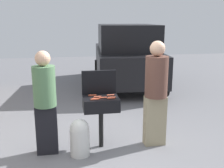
% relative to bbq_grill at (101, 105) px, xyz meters
% --- Properties ---
extents(ground_plane, '(24.00, 24.00, 0.00)m').
position_rel_bbq_grill_xyz_m(ground_plane, '(0.02, -0.19, -0.76)').
color(ground_plane, slate).
extents(bbq_grill, '(0.60, 0.44, 0.90)m').
position_rel_bbq_grill_xyz_m(bbq_grill, '(0.00, 0.00, 0.00)').
color(bbq_grill, black).
rests_on(bbq_grill, ground).
extents(grill_lid_open, '(0.60, 0.05, 0.42)m').
position_rel_bbq_grill_xyz_m(grill_lid_open, '(0.00, 0.22, 0.35)').
color(grill_lid_open, black).
rests_on(grill_lid_open, bbq_grill).
extents(hot_dog_0, '(0.13, 0.04, 0.03)m').
position_rel_bbq_grill_xyz_m(hot_dog_0, '(-0.10, -0.11, 0.15)').
color(hot_dog_0, '#AD4228').
rests_on(hot_dog_0, bbq_grill).
extents(hot_dog_1, '(0.13, 0.03, 0.03)m').
position_rel_bbq_grill_xyz_m(hot_dog_1, '(0.17, -0.08, 0.15)').
color(hot_dog_1, '#C6593D').
rests_on(hot_dog_1, bbq_grill).
extents(hot_dog_2, '(0.13, 0.03, 0.03)m').
position_rel_bbq_grill_xyz_m(hot_dog_2, '(-0.12, -0.14, 0.15)').
color(hot_dog_2, '#B74C33').
rests_on(hot_dog_2, bbq_grill).
extents(hot_dog_3, '(0.13, 0.04, 0.03)m').
position_rel_bbq_grill_xyz_m(hot_dog_3, '(0.18, 0.06, 0.15)').
color(hot_dog_3, '#C6593D').
rests_on(hot_dog_3, bbq_grill).
extents(hot_dog_4, '(0.13, 0.04, 0.03)m').
position_rel_bbq_grill_xyz_m(hot_dog_4, '(0.15, -0.12, 0.15)').
color(hot_dog_4, '#AD4228').
rests_on(hot_dog_4, bbq_grill).
extents(hot_dog_5, '(0.13, 0.03, 0.03)m').
position_rel_bbq_grill_xyz_m(hot_dog_5, '(0.03, -0.07, 0.15)').
color(hot_dog_5, '#B74C33').
rests_on(hot_dog_5, bbq_grill).
extents(hot_dog_6, '(0.13, 0.04, 0.03)m').
position_rel_bbq_grill_xyz_m(hot_dog_6, '(-0.06, -0.00, 0.15)').
color(hot_dog_6, '#C6593D').
rests_on(hot_dog_6, bbq_grill).
extents(hot_dog_7, '(0.13, 0.03, 0.03)m').
position_rel_bbq_grill_xyz_m(hot_dog_7, '(-0.13, 0.10, 0.15)').
color(hot_dog_7, '#AD4228').
rests_on(hot_dog_7, bbq_grill).
extents(propane_tank, '(0.32, 0.32, 0.62)m').
position_rel_bbq_grill_xyz_m(propane_tank, '(-0.38, -0.24, -0.44)').
color(propane_tank, silver).
rests_on(propane_tank, ground).
extents(person_left, '(0.36, 0.36, 1.71)m').
position_rel_bbq_grill_xyz_m(person_left, '(-0.91, -0.07, 0.17)').
color(person_left, black).
rests_on(person_left, ground).
extents(person_right, '(0.39, 0.39, 1.84)m').
position_rel_bbq_grill_xyz_m(person_right, '(0.95, -0.07, 0.24)').
color(person_right, gray).
rests_on(person_right, ground).
extents(parked_minivan, '(2.37, 4.56, 2.02)m').
position_rel_bbq_grill_xyz_m(parked_minivan, '(1.44, 4.39, 0.27)').
color(parked_minivan, black).
rests_on(parked_minivan, ground).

